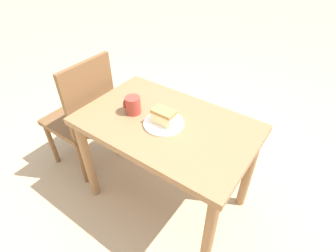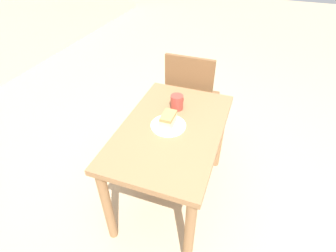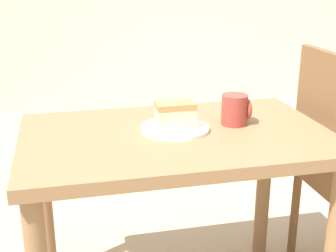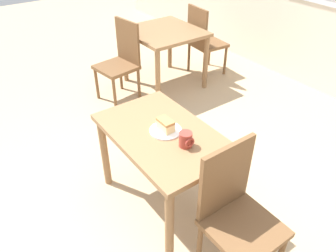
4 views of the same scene
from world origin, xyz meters
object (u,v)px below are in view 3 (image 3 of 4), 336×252
plate (175,128)px  cake_slice (175,114)px  coffee_mug (236,110)px  dining_table_near (176,164)px

plate → cake_slice: cake_slice is taller
coffee_mug → dining_table_near: bearing=-170.9°
dining_table_near → coffee_mug: bearing=9.1°
cake_slice → coffee_mug: 0.22m
dining_table_near → coffee_mug: size_ratio=9.69×
dining_table_near → cake_slice: size_ratio=7.89×
dining_table_near → cake_slice: bearing=85.9°
dining_table_near → plate: size_ratio=4.44×
plate → cake_slice: size_ratio=1.78×
plate → coffee_mug: size_ratio=2.18×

